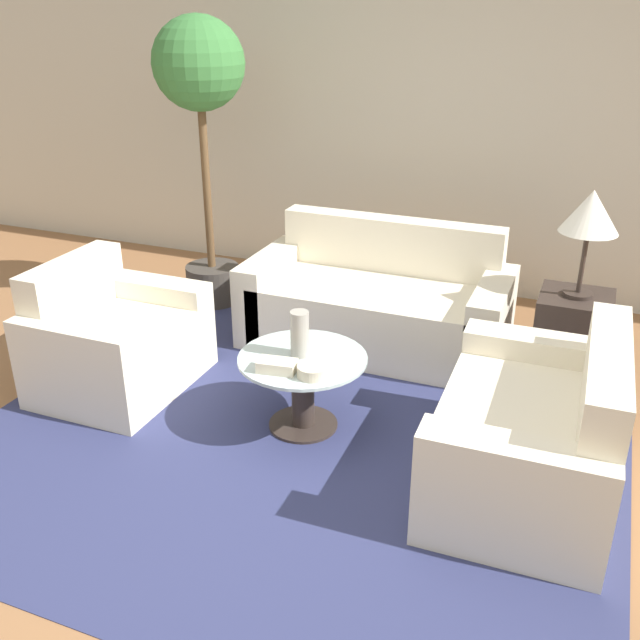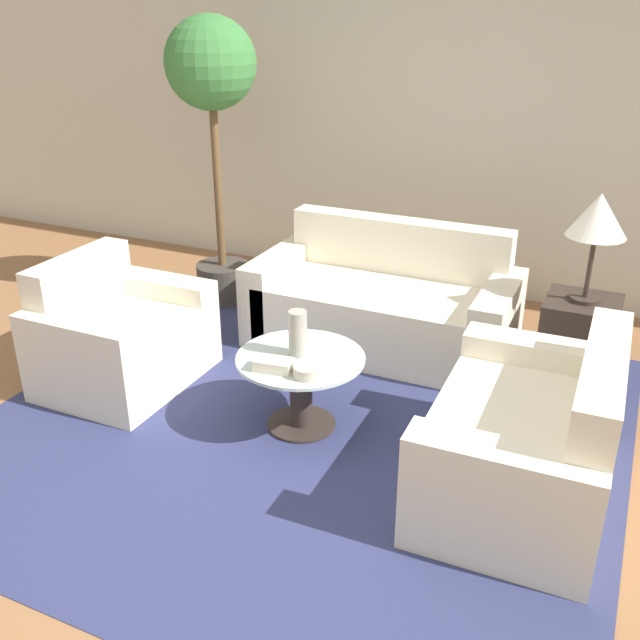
{
  "view_description": "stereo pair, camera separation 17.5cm",
  "coord_description": "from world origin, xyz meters",
  "px_view_note": "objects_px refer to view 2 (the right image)",
  "views": [
    {
      "loc": [
        1.32,
        -2.48,
        2.19
      ],
      "look_at": [
        -0.06,
        0.9,
        0.55
      ],
      "focal_mm": 40.0,
      "sensor_mm": 36.0,
      "label": 1
    },
    {
      "loc": [
        1.48,
        -2.41,
        2.19
      ],
      "look_at": [
        -0.06,
        0.9,
        0.55
      ],
      "focal_mm": 40.0,
      "sensor_mm": 36.0,
      "label": 2
    }
  ],
  "objects_px": {
    "sofa_main": "(385,305)",
    "loveseat": "(534,444)",
    "vase": "(298,333)",
    "bowl": "(308,371)",
    "table_lamp": "(598,218)",
    "book_stack": "(274,365)",
    "potted_plant": "(213,101)",
    "armchair": "(117,339)",
    "coffee_table": "(301,382)"
  },
  "relations": [
    {
      "from": "sofa_main",
      "to": "loveseat",
      "type": "height_order",
      "value": "sofa_main"
    },
    {
      "from": "table_lamp",
      "to": "potted_plant",
      "type": "xyz_separation_m",
      "value": [
        -2.7,
        0.23,
        0.47
      ]
    },
    {
      "from": "table_lamp",
      "to": "bowl",
      "type": "height_order",
      "value": "table_lamp"
    },
    {
      "from": "potted_plant",
      "to": "sofa_main",
      "type": "bearing_deg",
      "value": -7.84
    },
    {
      "from": "armchair",
      "to": "table_lamp",
      "type": "height_order",
      "value": "table_lamp"
    },
    {
      "from": "loveseat",
      "to": "coffee_table",
      "type": "height_order",
      "value": "loveseat"
    },
    {
      "from": "loveseat",
      "to": "potted_plant",
      "type": "height_order",
      "value": "potted_plant"
    },
    {
      "from": "sofa_main",
      "to": "loveseat",
      "type": "relative_size",
      "value": 1.37
    },
    {
      "from": "armchair",
      "to": "bowl",
      "type": "bearing_deg",
      "value": -98.01
    },
    {
      "from": "sofa_main",
      "to": "bowl",
      "type": "bearing_deg",
      "value": -86.42
    },
    {
      "from": "coffee_table",
      "to": "book_stack",
      "type": "height_order",
      "value": "book_stack"
    },
    {
      "from": "armchair",
      "to": "bowl",
      "type": "distance_m",
      "value": 1.44
    },
    {
      "from": "loveseat",
      "to": "coffee_table",
      "type": "xyz_separation_m",
      "value": [
        -1.26,
        0.07,
        0.01
      ]
    },
    {
      "from": "book_stack",
      "to": "sofa_main",
      "type": "bearing_deg",
      "value": 77.66
    },
    {
      "from": "sofa_main",
      "to": "coffee_table",
      "type": "bearing_deg",
      "value": -92.14
    },
    {
      "from": "armchair",
      "to": "book_stack",
      "type": "distance_m",
      "value": 1.25
    },
    {
      "from": "book_stack",
      "to": "vase",
      "type": "bearing_deg",
      "value": 71.91
    },
    {
      "from": "table_lamp",
      "to": "loveseat",
      "type": "bearing_deg",
      "value": -92.43
    },
    {
      "from": "coffee_table",
      "to": "potted_plant",
      "type": "height_order",
      "value": "potted_plant"
    },
    {
      "from": "armchair",
      "to": "table_lamp",
      "type": "xyz_separation_m",
      "value": [
        2.59,
        1.17,
        0.78
      ]
    },
    {
      "from": "loveseat",
      "to": "armchair",
      "type": "bearing_deg",
      "value": -92.96
    },
    {
      "from": "sofa_main",
      "to": "table_lamp",
      "type": "relative_size",
      "value": 2.69
    },
    {
      "from": "coffee_table",
      "to": "bowl",
      "type": "xyz_separation_m",
      "value": [
        0.13,
        -0.18,
        0.18
      ]
    },
    {
      "from": "table_lamp",
      "to": "vase",
      "type": "xyz_separation_m",
      "value": [
        -1.34,
        -1.17,
        -0.49
      ]
    },
    {
      "from": "vase",
      "to": "table_lamp",
      "type": "bearing_deg",
      "value": 41.29
    },
    {
      "from": "coffee_table",
      "to": "loveseat",
      "type": "bearing_deg",
      "value": -3.19
    },
    {
      "from": "table_lamp",
      "to": "vase",
      "type": "distance_m",
      "value": 1.84
    },
    {
      "from": "coffee_table",
      "to": "book_stack",
      "type": "distance_m",
      "value": 0.28
    },
    {
      "from": "vase",
      "to": "book_stack",
      "type": "height_order",
      "value": "vase"
    },
    {
      "from": "bowl",
      "to": "vase",
      "type": "bearing_deg",
      "value": 128.74
    },
    {
      "from": "coffee_table",
      "to": "bowl",
      "type": "distance_m",
      "value": 0.29
    },
    {
      "from": "vase",
      "to": "book_stack",
      "type": "distance_m",
      "value": 0.23
    },
    {
      "from": "potted_plant",
      "to": "armchair",
      "type": "bearing_deg",
      "value": -85.61
    },
    {
      "from": "book_stack",
      "to": "potted_plant",
      "type": "bearing_deg",
      "value": 121.34
    },
    {
      "from": "table_lamp",
      "to": "book_stack",
      "type": "height_order",
      "value": "table_lamp"
    },
    {
      "from": "armchair",
      "to": "bowl",
      "type": "xyz_separation_m",
      "value": [
        1.41,
        -0.19,
        0.19
      ]
    },
    {
      "from": "coffee_table",
      "to": "vase",
      "type": "distance_m",
      "value": 0.28
    },
    {
      "from": "vase",
      "to": "bowl",
      "type": "distance_m",
      "value": 0.26
    },
    {
      "from": "table_lamp",
      "to": "bowl",
      "type": "distance_m",
      "value": 1.9
    },
    {
      "from": "sofa_main",
      "to": "book_stack",
      "type": "height_order",
      "value": "sofa_main"
    },
    {
      "from": "sofa_main",
      "to": "vase",
      "type": "bearing_deg",
      "value": -93.14
    },
    {
      "from": "vase",
      "to": "bowl",
      "type": "xyz_separation_m",
      "value": [
        0.15,
        -0.19,
        -0.1
      ]
    },
    {
      "from": "armchair",
      "to": "coffee_table",
      "type": "xyz_separation_m",
      "value": [
        1.28,
        -0.01,
        0.01
      ]
    },
    {
      "from": "potted_plant",
      "to": "vase",
      "type": "height_order",
      "value": "potted_plant"
    },
    {
      "from": "armchair",
      "to": "vase",
      "type": "bearing_deg",
      "value": -90.32
    },
    {
      "from": "sofa_main",
      "to": "coffee_table",
      "type": "relative_size",
      "value": 2.5
    },
    {
      "from": "coffee_table",
      "to": "vase",
      "type": "height_order",
      "value": "vase"
    },
    {
      "from": "potted_plant",
      "to": "book_stack",
      "type": "distance_m",
      "value": 2.34
    },
    {
      "from": "armchair",
      "to": "table_lamp",
      "type": "relative_size",
      "value": 1.48
    },
    {
      "from": "sofa_main",
      "to": "coffee_table",
      "type": "xyz_separation_m",
      "value": [
        -0.05,
        -1.21,
        0.01
      ]
    }
  ]
}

